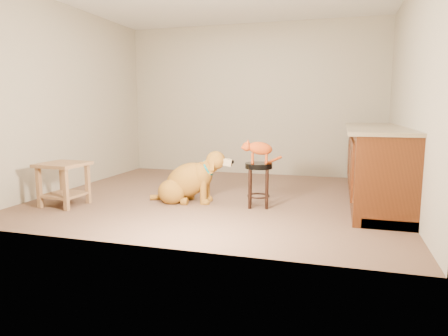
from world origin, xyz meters
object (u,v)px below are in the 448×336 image
(golden_retriever, at_px, (188,182))
(tabby_kitten, at_px, (258,149))
(side_table, at_px, (64,177))
(padded_stool, at_px, (259,176))
(wood_stool, at_px, (365,164))

(golden_retriever, xyz_separation_m, tabby_kitten, (0.88, -0.00, 0.43))
(side_table, bearing_deg, padded_stool, 14.48)
(tabby_kitten, bearing_deg, golden_retriever, 169.01)
(side_table, distance_m, golden_retriever, 1.49)
(padded_stool, height_order, tabby_kitten, tabby_kitten)
(padded_stool, xyz_separation_m, golden_retriever, (-0.89, 0.00, -0.12))
(padded_stool, distance_m, wood_stool, 1.78)
(padded_stool, height_order, golden_retriever, golden_retriever)
(side_table, bearing_deg, wood_stool, 27.75)
(wood_stool, bearing_deg, padded_stool, -134.78)
(wood_stool, height_order, side_table, wood_stool)
(tabby_kitten, bearing_deg, side_table, -176.15)
(padded_stool, relative_size, side_table, 1.00)
(wood_stool, bearing_deg, tabby_kitten, -135.01)
(wood_stool, distance_m, side_table, 3.97)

